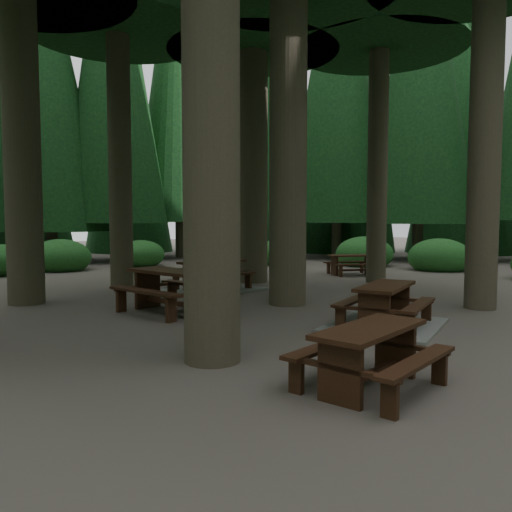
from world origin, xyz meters
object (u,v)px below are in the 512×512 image
picnic_table_c (212,280)px  picnic_table_e (370,348)px  picnic_table_b (171,284)px  picnic_table_d (352,262)px  picnic_table_a (385,312)px

picnic_table_c → picnic_table_e: picnic_table_c is taller
picnic_table_b → picnic_table_d: bearing=-84.0°
picnic_table_b → picnic_table_e: 5.65m
picnic_table_a → picnic_table_d: bearing=22.7°
picnic_table_a → picnic_table_d: 8.75m
picnic_table_a → picnic_table_c: bearing=66.6°
picnic_table_d → picnic_table_e: (-8.25, -9.00, 0.00)m
picnic_table_d → picnic_table_e: size_ratio=1.00×
picnic_table_e → picnic_table_d: bearing=30.2°
picnic_table_d → picnic_table_a: bearing=-111.0°
picnic_table_c → picnic_table_a: bearing=-100.0°
picnic_table_c → picnic_table_e: size_ratio=1.45×
picnic_table_b → picnic_table_c: bearing=-58.6°
picnic_table_a → picnic_table_d: picnic_table_a is taller
picnic_table_a → picnic_table_b: (-2.67, 3.39, 0.33)m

